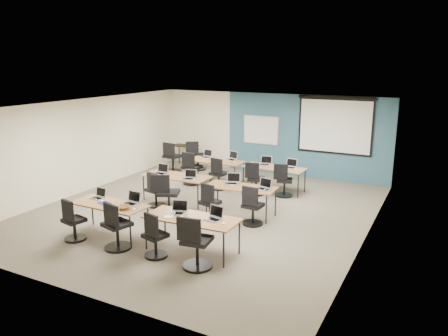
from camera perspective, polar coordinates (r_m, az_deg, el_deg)
The scene contains 58 objects.
floor at distance 11.27m, azimuth -2.63°, elevation -5.62°, with size 8.00×9.00×0.02m, color #6B6354.
ceiling at distance 10.68m, azimuth -2.79°, elevation 8.16°, with size 8.00×9.00×0.02m, color white.
wall_back at distance 14.89m, azimuth 6.01°, elevation 4.50°, with size 8.00×0.04×2.70m, color beige.
wall_front at distance 7.50m, azimuth -20.25°, elevation -5.80°, with size 8.00×0.04×2.70m, color beige.
wall_left at distance 13.32m, azimuth -17.80°, elevation 2.79°, with size 0.04×9.00×2.70m, color beige.
wall_right at distance 9.59m, azimuth 18.46°, elevation -1.42°, with size 0.04×9.00×2.70m, color beige.
blue_accent_panel at distance 14.46m, azimuth 10.59°, elevation 4.06°, with size 5.50×0.04×2.70m, color #3D5977.
whiteboard at distance 14.91m, azimuth 4.84°, elevation 4.93°, with size 1.28×0.03×0.98m.
projector_screen at distance 14.08m, azimuth 14.33°, elevation 5.81°, with size 2.40×0.10×1.82m.
training_table_front_left at distance 9.86m, azimuth -14.77°, elevation -4.80°, with size 1.74×0.72×0.73m.
training_table_front_right at distance 8.76m, azimuth -4.24°, elevation -6.71°, with size 1.91×0.79×0.73m.
training_table_mid_left at distance 11.89m, azimuth -6.25°, elevation -1.19°, with size 1.86×0.77×0.73m.
training_table_mid_right at distance 10.81m, azimuth 2.20°, elevation -2.68°, with size 1.74×0.73×0.73m.
training_table_back_left at distance 13.58m, azimuth -1.13°, elevation 0.79°, with size 1.76×0.74×0.73m.
training_table_back_right at distance 12.82m, azimuth 6.56°, elevation -0.08°, with size 1.81×0.75×0.73m.
laptop_0 at distance 10.28m, azimuth -16.05°, elevation -3.49°, with size 0.30×0.26×0.23m.
mouse_0 at distance 10.05m, azimuth -15.63°, elevation -4.15°, with size 0.06×0.09×0.03m, color white.
task_chair_0 at distance 9.90m, azimuth -19.14°, elevation -6.87°, with size 0.46×0.46×0.95m.
laptop_1 at distance 9.72m, azimuth -11.95°, elevation -4.21°, with size 0.34×0.29×0.26m.
mouse_1 at distance 9.35m, azimuth -11.64°, elevation -5.28°, with size 0.06×0.09×0.03m, color white.
task_chair_1 at distance 9.19m, azimuth -13.92°, elevation -7.84°, with size 0.56×0.55×1.03m.
laptop_2 at distance 8.99m, azimuth -6.06°, elevation -5.49°, with size 0.34×0.29×0.26m.
mouse_2 at distance 8.78m, azimuth -5.56°, elevation -6.33°, with size 0.06×0.09×0.03m, color white.
task_chair_2 at distance 8.69m, azimuth -9.06°, elevation -9.16°, with size 0.46×0.46×0.95m.
laptop_3 at distance 8.62m, azimuth -1.28°, elevation -6.28°, with size 0.34×0.29×0.26m.
mouse_3 at distance 8.39m, azimuth -0.06°, elevation -7.23°, with size 0.06×0.10×0.03m, color white.
task_chair_3 at distance 8.17m, azimuth -3.77°, elevation -10.21°, with size 0.57×0.57×1.04m.
laptop_4 at distance 12.12m, azimuth -8.21°, elevation -0.42°, with size 0.35×0.30×0.27m.
mouse_4 at distance 11.85m, azimuth -7.60°, elevation -1.00°, with size 0.06×0.10×0.04m, color white.
task_chair_4 at distance 11.59m, azimuth -9.00°, elevation -3.19°, with size 0.47×0.47×0.96m.
laptop_5 at distance 11.50m, azimuth -4.57°, elevation -1.13°, with size 0.31×0.27×0.24m.
mouse_5 at distance 11.38m, azimuth -3.94°, elevation -1.54°, with size 0.07×0.10×0.04m, color white.
task_chair_5 at distance 11.00m, azimuth -7.47°, elevation -3.83°, with size 0.61×0.57×1.05m.
laptop_6 at distance 11.04m, azimuth 1.07°, elevation -1.71°, with size 0.35×0.30×0.26m.
mouse_6 at distance 10.86m, azimuth 1.03°, elevation -2.28°, with size 0.05×0.09×0.03m, color white.
task_chair_6 at distance 10.45m, azimuth -1.93°, elevation -4.92°, with size 0.48×0.48×0.96m.
laptop_7 at distance 10.61m, azimuth 5.28°, elevation -2.42°, with size 0.34×0.29×0.26m.
mouse_7 at distance 10.51m, azimuth 5.34°, elevation -2.87°, with size 0.06×0.10×0.04m, color white.
task_chair_7 at distance 10.22m, azimuth 3.69°, elevation -5.36°, with size 0.49×0.49×0.97m.
laptop_8 at distance 14.01m, azimuth -2.28°, elevation 1.64°, with size 0.32×0.28×0.25m.
mouse_8 at distance 13.80m, azimuth -2.20°, elevation 1.24°, with size 0.06×0.10×0.03m, color white.
task_chair_8 at distance 13.55m, azimuth -4.33°, elevation -0.37°, with size 0.56×0.56×1.04m.
laptop_9 at distance 13.67m, azimuth 1.08°, elevation 1.35°, with size 0.34×0.29×0.26m.
mouse_9 at distance 13.35m, azimuth 1.42°, elevation 0.81°, with size 0.06×0.10×0.03m, color white.
task_chair_9 at distance 12.99m, azimuth -0.77°, elevation -1.10°, with size 0.50×0.50×0.98m.
laptop_10 at distance 13.07m, azimuth 5.42°, elevation 0.71°, with size 0.34×0.29×0.26m.
mouse_10 at distance 12.95m, azimuth 5.93°, elevation 0.33°, with size 0.05×0.09×0.03m, color white.
task_chair_10 at distance 12.49m, azimuth 4.05°, elevation -1.76°, with size 0.49×0.49×0.97m.
laptop_11 at distance 12.81m, azimuth 8.71°, elevation 0.33°, with size 0.34×0.29×0.26m.
mouse_11 at distance 12.61m, azimuth 9.34°, elevation -0.15°, with size 0.06×0.10×0.03m, color white.
task_chair_11 at distance 12.42m, azimuth 7.76°, elevation -1.95°, with size 0.49×0.48×0.97m.
blue_mousepad at distance 9.92m, azimuth -15.41°, elevation -4.42°, with size 0.26×0.21×0.01m, color navy.
snack_bowl at distance 9.43m, azimuth -12.91°, elevation -5.03°, with size 0.29×0.29×0.07m, color #966320.
snack_plate at distance 8.82m, azimuth -7.24°, elevation -6.32°, with size 0.20×0.20×0.01m, color white.
coffee_cup at distance 8.87m, azimuth -6.60°, elevation -5.95°, with size 0.06×0.06×0.05m, color white.
utility_table at distance 15.97m, azimuth -5.09°, elevation 2.63°, with size 0.91×0.50×0.75m.
spare_chair_a at distance 15.34m, azimuth -3.58°, elevation 1.31°, with size 0.63×0.55×1.02m.
spare_chair_b at distance 15.09m, azimuth -6.83°, elevation 1.08°, with size 0.58×0.58×1.05m.
Camera 1 is at (5.34, -9.19, 3.77)m, focal length 35.00 mm.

